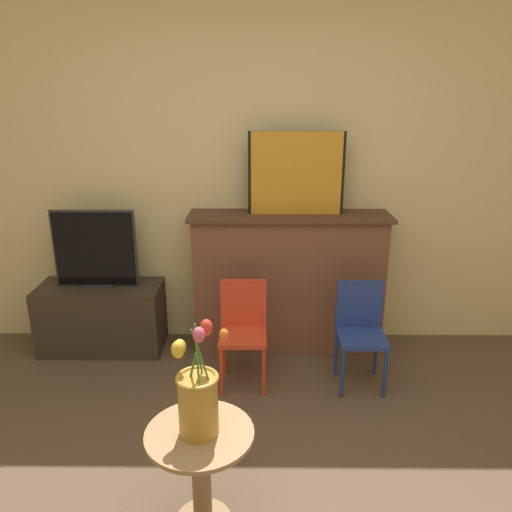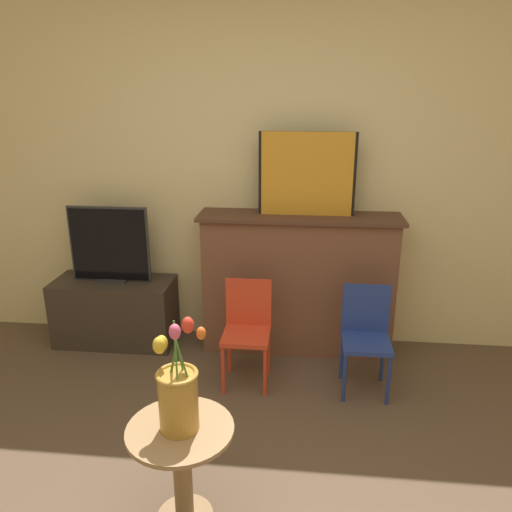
{
  "view_description": "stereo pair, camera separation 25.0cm",
  "coord_description": "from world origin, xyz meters",
  "views": [
    {
      "loc": [
        0.04,
        -1.42,
        1.83
      ],
      "look_at": [
        0.02,
        1.2,
        0.95
      ],
      "focal_mm": 35.0,
      "sensor_mm": 36.0,
      "label": 1
    },
    {
      "loc": [
        0.29,
        -1.41,
        1.83
      ],
      "look_at": [
        0.02,
        1.2,
        0.95
      ],
      "focal_mm": 35.0,
      "sensor_mm": 36.0,
      "label": 2
    }
  ],
  "objects": [
    {
      "name": "wall_back",
      "position": [
        0.0,
        2.13,
        1.35
      ],
      "size": [
        8.0,
        0.06,
        2.7
      ],
      "color": "beige",
      "rests_on": "ground"
    },
    {
      "name": "fireplace_mantel",
      "position": [
        0.25,
        1.94,
        0.52
      ],
      "size": [
        1.4,
        0.36,
        1.01
      ],
      "color": "brown",
      "rests_on": "ground"
    },
    {
      "name": "painting",
      "position": [
        0.29,
        1.95,
        1.29
      ],
      "size": [
        0.65,
        0.03,
        0.56
      ],
      "color": "black",
      "rests_on": "fireplace_mantel"
    },
    {
      "name": "tv_stand",
      "position": [
        -1.11,
        1.89,
        0.25
      ],
      "size": [
        0.88,
        0.39,
        0.49
      ],
      "color": "#382D23",
      "rests_on": "ground"
    },
    {
      "name": "tv_monitor",
      "position": [
        -1.11,
        1.89,
        0.76
      ],
      "size": [
        0.58,
        0.12,
        0.56
      ],
      "color": "#2D2D2D",
      "rests_on": "tv_stand"
    },
    {
      "name": "chair_red",
      "position": [
        -0.06,
        1.47,
        0.39
      ],
      "size": [
        0.3,
        0.3,
        0.67
      ],
      "color": "red",
      "rests_on": "ground"
    },
    {
      "name": "chair_blue",
      "position": [
        0.69,
        1.45,
        0.39
      ],
      "size": [
        0.3,
        0.3,
        0.67
      ],
      "color": "navy",
      "rests_on": "ground"
    },
    {
      "name": "side_table",
      "position": [
        -0.2,
        0.3,
        0.32
      ],
      "size": [
        0.46,
        0.46,
        0.49
      ],
      "color": "#99754C",
      "rests_on": "ground"
    },
    {
      "name": "vase_tulips",
      "position": [
        -0.21,
        0.3,
        0.65
      ],
      "size": [
        0.24,
        0.21,
        0.52
      ],
      "color": "#B78433",
      "rests_on": "side_table"
    }
  ]
}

